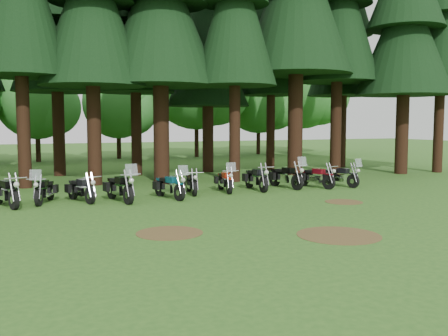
{
  "coord_description": "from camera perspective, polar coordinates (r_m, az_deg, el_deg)",
  "views": [
    {
      "loc": [
        -6.79,
        -14.63,
        2.94
      ],
      "look_at": [
        1.57,
        5.0,
        1.0
      ],
      "focal_mm": 40.0,
      "sensor_mm": 36.0,
      "label": 1
    }
  ],
  "objects": [
    {
      "name": "pine_back_6",
      "position": [
        34.74,
        13.55,
        16.65
      ],
      "size": [
        4.59,
        4.59,
        16.58
      ],
      "color": "black",
      "rests_on": "ground"
    },
    {
      "name": "motorcycle_4",
      "position": [
        19.46,
        -6.24,
        -2.16
      ],
      "size": [
        0.76,
        2.18,
        1.37
      ],
      "rotation": [
        0.0,
        0.0,
        0.23
      ],
      "color": "black",
      "rests_on": "ground"
    },
    {
      "name": "motorcycle_6",
      "position": [
        21.23,
        0.11,
        -1.55
      ],
      "size": [
        0.59,
        2.13,
        1.34
      ],
      "rotation": [
        0.0,
        0.0,
        -0.16
      ],
      "color": "black",
      "rests_on": "ground"
    },
    {
      "name": "dirt_patch_0",
      "position": [
        13.51,
        -6.25,
        -7.38
      ],
      "size": [
        1.8,
        1.8,
        0.01
      ],
      "primitive_type": "cylinder",
      "color": "#4C3D1E",
      "rests_on": "ground"
    },
    {
      "name": "motorcycle_2",
      "position": [
        19.33,
        -16.03,
        -2.44
      ],
      "size": [
        0.76,
        2.06,
        0.86
      ],
      "rotation": [
        0.0,
        0.0,
        0.3
      ],
      "color": "black",
      "rests_on": "ground"
    },
    {
      "name": "pine_back_5",
      "position": [
        31.99,
        5.46,
        17.51
      ],
      "size": [
        3.94,
        3.94,
        16.33
      ],
      "color": "black",
      "rests_on": "ground"
    },
    {
      "name": "pine_front_9",
      "position": [
        31.27,
        20.09,
        17.02
      ],
      "size": [
        5.44,
        5.44,
        15.89
      ],
      "color": "black",
      "rests_on": "ground"
    },
    {
      "name": "decid_3",
      "position": [
        39.85,
        -20.23,
        7.14
      ],
      "size": [
        6.12,
        5.95,
        7.65
      ],
      "color": "black",
      "rests_on": "ground"
    },
    {
      "name": "decid_6",
      "position": [
        46.99,
        4.43,
        7.94
      ],
      "size": [
        7.06,
        6.86,
        8.82
      ],
      "color": "black",
      "rests_on": "ground"
    },
    {
      "name": "motorcycle_8",
      "position": [
        22.63,
        7.08,
        -1.04
      ],
      "size": [
        0.63,
        2.37,
        1.49
      ],
      "rotation": [
        0.0,
        0.0,
        0.14
      ],
      "color": "black",
      "rests_on": "ground"
    },
    {
      "name": "ground",
      "position": [
        16.4,
        1.81,
        -5.14
      ],
      "size": [
        120.0,
        120.0,
        0.0
      ],
      "primitive_type": "plane",
      "color": "#2A561C",
      "rests_on": "ground"
    },
    {
      "name": "motorcycle_9",
      "position": [
        22.99,
        10.4,
        -1.11
      ],
      "size": [
        0.74,
        2.11,
        0.88
      ],
      "rotation": [
        0.0,
        0.0,
        0.28
      ],
      "color": "black",
      "rests_on": "ground"
    },
    {
      "name": "motorcycle_7",
      "position": [
        21.83,
        3.7,
        -1.3
      ],
      "size": [
        0.39,
        2.3,
        0.94
      ],
      "rotation": [
        0.0,
        0.0,
        -0.07
      ],
      "color": "black",
      "rests_on": "ground"
    },
    {
      "name": "dirt_patch_1",
      "position": [
        19.11,
        13.53,
        -3.79
      ],
      "size": [
        1.4,
        1.4,
        0.01
      ],
      "primitive_type": "cylinder",
      "color": "#4C3D1E",
      "rests_on": "ground"
    },
    {
      "name": "motorcycle_10",
      "position": [
        23.68,
        13.16,
        -0.98
      ],
      "size": [
        0.8,
        2.13,
        1.35
      ],
      "rotation": [
        0.0,
        0.0,
        0.26
      ],
      "color": "black",
      "rests_on": "ground"
    },
    {
      "name": "decid_7",
      "position": [
        49.18,
        9.37,
        8.95
      ],
      "size": [
        8.44,
        8.2,
        10.55
      ],
      "color": "black",
      "rests_on": "ground"
    },
    {
      "name": "motorcycle_0",
      "position": [
        19.06,
        -23.7,
        -2.66
      ],
      "size": [
        0.88,
        2.23,
        0.94
      ],
      "rotation": [
        0.0,
        0.0,
        0.33
      ],
      "color": "black",
      "rests_on": "ground"
    },
    {
      "name": "motorcycle_3",
      "position": [
        19.0,
        -11.82,
        -2.3
      ],
      "size": [
        0.73,
        2.38,
        1.49
      ],
      "rotation": [
        0.0,
        0.0,
        0.19
      ],
      "color": "black",
      "rests_on": "ground"
    },
    {
      "name": "motorcycle_5",
      "position": [
        20.71,
        -3.74,
        -1.79
      ],
      "size": [
        0.48,
        2.04,
        0.83
      ],
      "rotation": [
        0.0,
        0.0,
        -0.17
      ],
      "color": "black",
      "rests_on": "ground"
    },
    {
      "name": "decid_4",
      "position": [
        41.83,
        -11.6,
        7.05
      ],
      "size": [
        5.93,
        5.76,
        7.41
      ],
      "color": "black",
      "rests_on": "ground"
    },
    {
      "name": "motorcycle_1",
      "position": [
        19.42,
        -19.82,
        -2.5
      ],
      "size": [
        0.95,
        2.07,
        1.33
      ],
      "rotation": [
        0.0,
        0.0,
        -0.34
      ],
      "color": "black",
      "rests_on": "ground"
    },
    {
      "name": "dirt_patch_2",
      "position": [
        13.51,
        12.97,
        -7.49
      ],
      "size": [
        2.2,
        2.2,
        0.01
      ],
      "primitive_type": "cylinder",
      "color": "#4C3D1E",
      "rests_on": "ground"
    },
    {
      "name": "decid_5",
      "position": [
        43.2,
        -2.6,
        9.56
      ],
      "size": [
        8.45,
        8.21,
        10.56
      ],
      "color": "black",
      "rests_on": "ground"
    },
    {
      "name": "pine_back_4",
      "position": [
        30.38,
        -1.88,
        15.26
      ],
      "size": [
        4.94,
        4.94,
        13.78
      ],
      "color": "black",
      "rests_on": "ground"
    }
  ]
}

